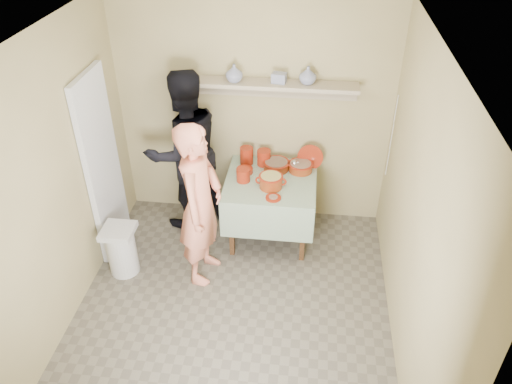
# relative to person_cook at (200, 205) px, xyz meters

# --- Properties ---
(ground) EXTENTS (3.50, 3.50, 0.00)m
(ground) POSITION_rel_person_cook_xyz_m (0.37, -0.59, -0.87)
(ground) COLOR #60594B
(ground) RESTS_ON ground
(tile_panel) EXTENTS (0.06, 0.70, 2.00)m
(tile_panel) POSITION_rel_person_cook_xyz_m (-1.09, 0.36, 0.13)
(tile_panel) COLOR silver
(tile_panel) RESTS_ON ground
(plate_stack_a) EXTENTS (0.15, 0.15, 0.20)m
(plate_stack_a) POSITION_rel_person_cook_xyz_m (0.32, 0.99, -0.01)
(plate_stack_a) COLOR maroon
(plate_stack_a) RESTS_ON serving_table
(plate_stack_b) EXTENTS (0.15, 0.15, 0.18)m
(plate_stack_b) POSITION_rel_person_cook_xyz_m (0.51, 0.98, -0.01)
(plate_stack_b) COLOR maroon
(plate_stack_b) RESTS_ON serving_table
(bowl_stack) EXTENTS (0.15, 0.15, 0.15)m
(bowl_stack) POSITION_rel_person_cook_xyz_m (0.33, 0.63, -0.03)
(bowl_stack) COLOR maroon
(bowl_stack) RESTS_ON serving_table
(empty_bowl) EXTENTS (0.18, 0.18, 0.05)m
(empty_bowl) POSITION_rel_person_cook_xyz_m (0.32, 0.80, -0.08)
(empty_bowl) COLOR maroon
(empty_bowl) RESTS_ON serving_table
(propped_lid) EXTENTS (0.29, 0.09, 0.28)m
(propped_lid) POSITION_rel_person_cook_xyz_m (1.02, 1.00, 0.01)
(propped_lid) COLOR maroon
(propped_lid) RESTS_ON serving_table
(vase_right) EXTENTS (0.19, 0.19, 0.18)m
(vase_right) POSITION_rel_person_cook_xyz_m (0.94, 1.04, 0.95)
(vase_right) COLOR navy
(vase_right) RESTS_ON wall_shelf
(vase_left) EXTENTS (0.20, 0.20, 0.18)m
(vase_left) POSITION_rel_person_cook_xyz_m (0.20, 1.01, 0.95)
(vase_left) COLOR navy
(vase_left) RESTS_ON wall_shelf
(ceramic_box) EXTENTS (0.16, 0.13, 0.10)m
(ceramic_box) POSITION_rel_person_cook_xyz_m (0.65, 1.03, 0.91)
(ceramic_box) COLOR navy
(ceramic_box) RESTS_ON wall_shelf
(person_cook) EXTENTS (0.49, 0.68, 1.73)m
(person_cook) POSITION_rel_person_cook_xyz_m (0.00, 0.00, 0.00)
(person_cook) COLOR #E88164
(person_cook) RESTS_ON ground
(person_helper) EXTENTS (1.16, 1.12, 1.88)m
(person_helper) POSITION_rel_person_cook_xyz_m (-0.35, 0.87, 0.07)
(person_helper) COLOR black
(person_helper) RESTS_ON ground
(room_shell) EXTENTS (3.04, 3.54, 2.62)m
(room_shell) POSITION_rel_person_cook_xyz_m (0.37, -0.59, 0.74)
(room_shell) COLOR tan
(room_shell) RESTS_ON ground
(serving_table) EXTENTS (0.97, 0.97, 0.76)m
(serving_table) POSITION_rel_person_cook_xyz_m (0.62, 0.69, -0.22)
(serving_table) COLOR #4C2D16
(serving_table) RESTS_ON ground
(cazuela_meat_a) EXTENTS (0.30, 0.30, 0.10)m
(cazuela_meat_a) POSITION_rel_person_cook_xyz_m (0.66, 0.90, -0.05)
(cazuela_meat_a) COLOR #6A2008
(cazuela_meat_a) RESTS_ON serving_table
(cazuela_meat_b) EXTENTS (0.28, 0.28, 0.10)m
(cazuela_meat_b) POSITION_rel_person_cook_xyz_m (0.93, 0.90, -0.05)
(cazuela_meat_b) COLOR #6A2008
(cazuela_meat_b) RESTS_ON serving_table
(ladle) EXTENTS (0.08, 0.26, 0.19)m
(ladle) POSITION_rel_person_cook_xyz_m (0.86, 0.87, 0.01)
(ladle) COLOR silver
(ladle) RESTS_ON cazuela_meat_b
(cazuela_rice) EXTENTS (0.33, 0.25, 0.14)m
(cazuela_rice) POSITION_rel_person_cook_xyz_m (0.63, 0.54, -0.02)
(cazuela_rice) COLOR #6A2008
(cazuela_rice) RESTS_ON serving_table
(front_plate) EXTENTS (0.16, 0.16, 0.03)m
(front_plate) POSITION_rel_person_cook_xyz_m (0.68, 0.34, -0.09)
(front_plate) COLOR maroon
(front_plate) RESTS_ON serving_table
(wall_shelf) EXTENTS (1.80, 0.25, 0.21)m
(wall_shelf) POSITION_rel_person_cook_xyz_m (0.57, 1.06, 0.81)
(wall_shelf) COLOR tan
(wall_shelf) RESTS_ON room_shell
(trash_bin) EXTENTS (0.32, 0.32, 0.56)m
(trash_bin) POSITION_rel_person_cook_xyz_m (-0.85, -0.08, -0.58)
(trash_bin) COLOR silver
(trash_bin) RESTS_ON ground
(electrical_cord) EXTENTS (0.01, 0.05, 0.90)m
(electrical_cord) POSITION_rel_person_cook_xyz_m (1.84, 0.89, 0.38)
(electrical_cord) COLOR silver
(electrical_cord) RESTS_ON wall_shelf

